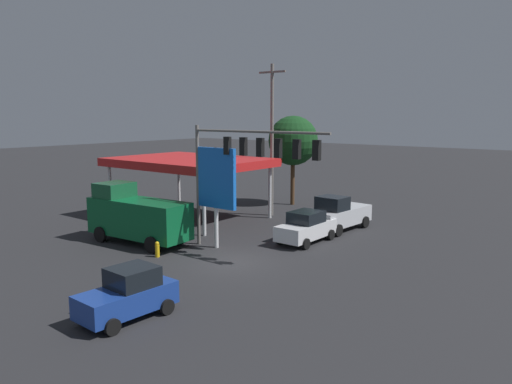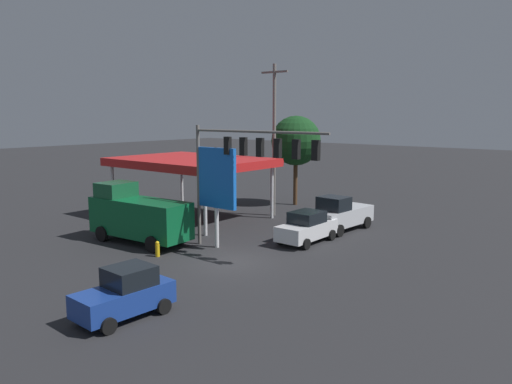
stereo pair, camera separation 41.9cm
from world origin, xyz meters
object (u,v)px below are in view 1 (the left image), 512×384
(hatchback_crossing, at_px, (128,294))
(pickup_parked, at_px, (338,214))
(delivery_truck, at_px, (137,216))
(fire_hydrant, at_px, (157,249))
(utility_pole, at_px, (272,137))
(price_sign, at_px, (216,180))
(sedan_waiting, at_px, (306,227))
(street_tree, at_px, (293,141))
(traffic_signal_assembly, at_px, (250,155))

(hatchback_crossing, bearing_deg, pickup_parked, -174.67)
(delivery_truck, relative_size, fire_hydrant, 7.90)
(fire_hydrant, bearing_deg, utility_pole, -81.75)
(price_sign, distance_m, delivery_truck, 5.55)
(delivery_truck, bearing_deg, sedan_waiting, -145.25)
(pickup_parked, bearing_deg, price_sign, -18.08)
(utility_pole, bearing_deg, hatchback_crossing, 111.07)
(pickup_parked, distance_m, street_tree, 10.91)
(utility_pole, distance_m, pickup_parked, 8.27)
(price_sign, xyz_separation_m, sedan_waiting, (-3.47, -4.33, -3.05))
(price_sign, relative_size, pickup_parked, 1.11)
(sedan_waiting, bearing_deg, pickup_parked, -178.94)
(delivery_truck, bearing_deg, utility_pole, -101.29)
(traffic_signal_assembly, relative_size, fire_hydrant, 10.28)
(utility_pole, bearing_deg, sedan_waiting, 141.00)
(delivery_truck, bearing_deg, price_sign, -158.70)
(traffic_signal_assembly, bearing_deg, delivery_truck, 16.69)
(pickup_parked, distance_m, fire_hydrant, 12.80)
(price_sign, bearing_deg, sedan_waiting, -128.67)
(utility_pole, relative_size, sedan_waiting, 2.61)
(street_tree, height_order, fire_hydrant, street_tree)
(price_sign, height_order, street_tree, street_tree)
(sedan_waiting, xyz_separation_m, street_tree, (7.94, -10.21, 4.58))
(delivery_truck, bearing_deg, hatchback_crossing, 135.51)
(pickup_parked, bearing_deg, utility_pole, -96.71)
(hatchback_crossing, bearing_deg, delivery_truck, -127.70)
(hatchback_crossing, height_order, street_tree, street_tree)
(price_sign, relative_size, hatchback_crossing, 1.52)
(traffic_signal_assembly, height_order, pickup_parked, traffic_signal_assembly)
(street_tree, bearing_deg, traffic_signal_assembly, 115.80)
(traffic_signal_assembly, xyz_separation_m, fire_hydrant, (3.78, 3.44, -5.17))
(utility_pole, height_order, hatchback_crossing, utility_pole)
(sedan_waiting, relative_size, pickup_parked, 0.83)
(price_sign, bearing_deg, traffic_signal_assembly, 178.91)
(sedan_waiting, bearing_deg, fire_hydrant, -30.53)
(street_tree, distance_m, fire_hydrant, 19.02)
(utility_pole, bearing_deg, price_sign, 107.86)
(street_tree, xyz_separation_m, fire_hydrant, (-3.27, 18.03, -5.09))
(traffic_signal_assembly, distance_m, fire_hydrant, 7.27)
(traffic_signal_assembly, xyz_separation_m, sedan_waiting, (-0.89, -4.38, -4.65))
(traffic_signal_assembly, bearing_deg, fire_hydrant, 42.31)
(pickup_parked, xyz_separation_m, fire_hydrant, (4.62, 11.92, -0.67))
(traffic_signal_assembly, height_order, sedan_waiting, traffic_signal_assembly)
(traffic_signal_assembly, distance_m, delivery_truck, 8.41)
(hatchback_crossing, bearing_deg, fire_hydrant, -135.71)
(sedan_waiting, distance_m, pickup_parked, 4.10)
(traffic_signal_assembly, height_order, street_tree, street_tree)
(utility_pole, height_order, street_tree, utility_pole)
(traffic_signal_assembly, xyz_separation_m, street_tree, (7.05, -14.58, -0.07))
(hatchback_crossing, distance_m, street_tree, 26.16)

